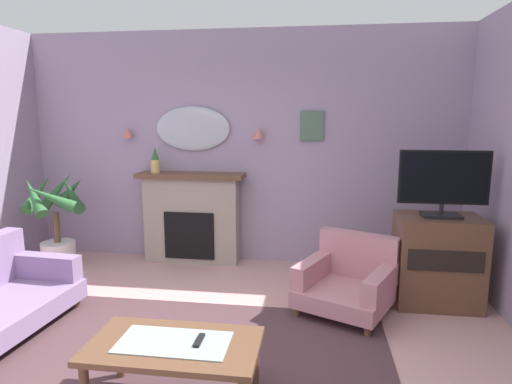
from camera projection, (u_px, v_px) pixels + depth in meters
name	position (u px, v px, depth m)	size (l,w,h in m)	color
wall_back	(240.00, 148.00, 5.53)	(6.48, 0.10, 2.92)	#9E8CA8
patterned_rug	(177.00, 374.00, 3.17)	(3.20, 2.40, 0.01)	#4C3338
fireplace	(192.00, 219.00, 5.55)	(1.36, 0.36, 1.16)	gray
mantel_vase_centre	(155.00, 161.00, 5.46)	(0.12, 0.12, 0.32)	tan
wall_mirror	(193.00, 129.00, 5.49)	(0.96, 0.06, 0.56)	#B2BCC6
wall_sconce_left	(128.00, 132.00, 5.57)	(0.14, 0.14, 0.14)	#D17066
wall_sconce_right	(258.00, 133.00, 5.33)	(0.14, 0.14, 0.14)	#D17066
framed_picture	(312.00, 126.00, 5.29)	(0.28, 0.03, 0.36)	#4C6B56
coffee_table	(174.00, 351.00, 2.78)	(1.10, 0.60, 0.45)	brown
tv_remote	(199.00, 341.00, 2.77)	(0.04, 0.16, 0.02)	black
armchair_beside_couch	(349.00, 279.00, 4.21)	(1.07, 1.08, 0.71)	#B77A84
tv_cabinet	(437.00, 260.00, 4.31)	(0.80, 0.57, 0.90)	brown
tv_flatscreen	(444.00, 182.00, 4.15)	(0.84, 0.24, 0.65)	black
potted_plant_corner_palm	(56.00, 221.00, 5.25)	(0.77, 0.78, 1.22)	silver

